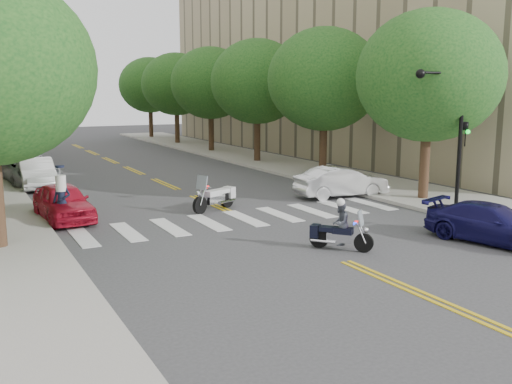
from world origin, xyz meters
TOP-DOWN VIEW (x-y plane):
  - ground at (0.00, 0.00)m, footprint 140.00×140.00m
  - sidewalk_right at (9.50, 22.00)m, footprint 5.00×60.00m
  - building_right at (26.00, 26.00)m, footprint 26.00×44.00m
  - tree_r_0 at (8.80, 6.00)m, footprint 6.40×6.40m
  - tree_r_1 at (8.80, 14.00)m, footprint 6.40×6.40m
  - tree_r_2 at (8.80, 22.00)m, footprint 6.40×6.40m
  - tree_r_3 at (8.80, 30.00)m, footprint 6.40×6.40m
  - tree_r_4 at (8.80, 38.00)m, footprint 6.40×6.40m
  - tree_r_5 at (8.80, 46.00)m, footprint 6.40×6.40m
  - traffic_signal_pole at (7.72, 3.50)m, footprint 2.82×0.42m
  - motorcycle_police at (0.58, 1.17)m, footprint 1.46×1.70m
  - motorcycle_parked at (-0.26, 8.57)m, footprint 2.28×1.26m
  - officer_standing at (-6.50, 8.50)m, footprint 0.79×0.73m
  - convertible at (6.08, 8.50)m, footprint 4.53×2.05m
  - sedan_blue at (5.53, -0.50)m, footprint 2.92×4.70m
  - parked_car_a at (-6.30, 9.50)m, footprint 2.02×4.31m
  - parked_car_b at (-6.20, 18.00)m, footprint 1.74×4.63m
  - parked_car_c at (-6.30, 19.50)m, footprint 2.84×5.39m
  - parked_car_d at (-6.30, 24.93)m, footprint 2.03×4.85m
  - parked_car_e at (-5.20, 29.50)m, footprint 1.41×3.44m

SIDE VIEW (x-z plane):
  - ground at x=0.00m, z-range 0.00..0.00m
  - sidewalk_right at x=9.50m, z-range 0.00..0.15m
  - motorcycle_parked at x=-0.26m, z-range -0.24..1.32m
  - parked_car_e at x=-5.20m, z-range 0.00..1.17m
  - sedan_blue at x=5.53m, z-range 0.00..1.27m
  - parked_car_d at x=-6.30m, z-range 0.00..1.40m
  - parked_car_a at x=-6.30m, z-range 0.00..1.43m
  - convertible at x=6.08m, z-range 0.00..1.44m
  - parked_car_c at x=-6.30m, z-range 0.00..1.45m
  - motorcycle_police at x=0.58m, z-range -0.09..1.55m
  - parked_car_b at x=-6.20m, z-range 0.00..1.51m
  - officer_standing at x=-6.50m, z-range 0.00..1.82m
  - traffic_signal_pole at x=7.72m, z-range 0.72..6.72m
  - tree_r_0 at x=8.80m, z-range 1.33..9.78m
  - tree_r_1 at x=8.80m, z-range 1.33..9.78m
  - tree_r_2 at x=8.80m, z-range 1.33..9.78m
  - tree_r_3 at x=8.80m, z-range 1.33..9.78m
  - tree_r_4 at x=8.80m, z-range 1.33..9.78m
  - tree_r_5 at x=8.80m, z-range 1.33..9.78m
  - building_right at x=26.00m, z-range 0.00..22.00m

